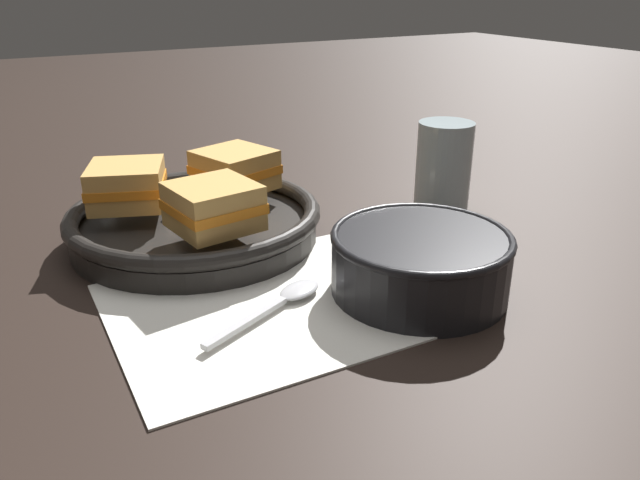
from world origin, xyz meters
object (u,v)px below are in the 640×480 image
(drinking_glass, at_px, (444,165))
(sandwich_near_right, at_px, (213,206))
(skillet, at_px, (195,223))
(sandwich_far_left, at_px, (235,170))
(spoon, at_px, (286,298))
(sandwich_near_left, at_px, (127,185))
(soup_bowl, at_px, (420,259))

(drinking_glass, bearing_deg, sandwich_near_right, -174.89)
(skillet, xyz_separation_m, sandwich_near_right, (-0.00, -0.07, 0.04))
(sandwich_far_left, bearing_deg, spoon, -100.79)
(sandwich_near_left, bearing_deg, soup_bowl, -51.81)
(soup_bowl, relative_size, spoon, 1.21)
(spoon, distance_m, sandwich_far_left, 0.23)
(soup_bowl, bearing_deg, sandwich_near_left, 128.19)
(spoon, distance_m, drinking_glass, 0.33)
(skillet, height_order, sandwich_far_left, sandwich_far_left)
(skillet, bearing_deg, sandwich_near_right, -91.61)
(skillet, bearing_deg, drinking_glass, -7.96)
(spoon, bearing_deg, drinking_glass, 1.28)
(drinking_glass, bearing_deg, soup_bowl, -133.92)
(sandwich_far_left, bearing_deg, skillet, -151.61)
(spoon, relative_size, drinking_glass, 1.27)
(skillet, xyz_separation_m, drinking_glass, (0.32, -0.04, 0.03))
(drinking_glass, bearing_deg, spoon, -154.33)
(skillet, height_order, drinking_glass, drinking_glass)
(soup_bowl, height_order, drinking_glass, drinking_glass)
(soup_bowl, relative_size, sandwich_near_left, 1.62)
(spoon, xyz_separation_m, drinking_glass, (0.29, 0.14, 0.05))
(sandwich_far_left, bearing_deg, sandwich_near_right, -121.61)
(soup_bowl, bearing_deg, sandwich_near_right, 134.06)
(sandwich_near_right, relative_size, drinking_glass, 0.84)
(spoon, bearing_deg, soup_bowl, -41.60)
(spoon, bearing_deg, sandwich_near_left, 86.17)
(skillet, distance_m, sandwich_near_left, 0.08)
(sandwich_near_left, distance_m, drinking_glass, 0.39)
(soup_bowl, bearing_deg, skillet, 122.77)
(sandwich_far_left, bearing_deg, soup_bowl, -72.81)
(soup_bowl, distance_m, sandwich_near_left, 0.33)
(sandwich_near_right, bearing_deg, sandwich_far_left, 58.39)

